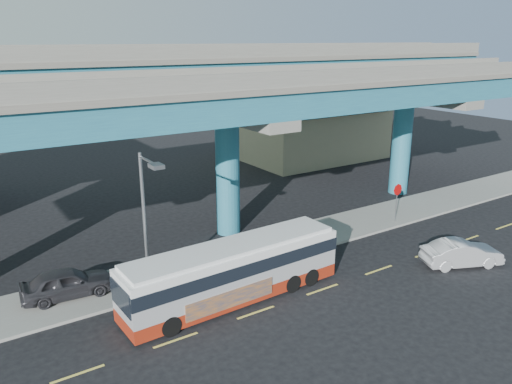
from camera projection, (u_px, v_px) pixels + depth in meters
ground at (319, 287)px, 25.22m from camera, size 120.00×120.00×0.00m
sidewalk at (258, 249)px, 29.59m from camera, size 70.00×4.00×0.15m
lane_markings at (322, 289)px, 24.98m from camera, size 58.00×0.12×0.01m
viaduct at (225, 89)px, 29.80m from camera, size 52.00×12.40×11.70m
building_beige at (309, 124)px, 52.00m from camera, size 14.00×10.23×7.00m
transit_bus at (234, 270)px, 23.62m from camera, size 11.17×2.77×2.84m
sedan at (462, 253)px, 27.46m from camera, size 4.71×5.47×1.44m
parked_car at (67, 283)px, 23.81m from camera, size 2.39×4.49×1.43m
street_lamp at (148, 206)px, 22.68m from camera, size 0.50×2.32×6.99m
stop_sign at (397, 194)px, 33.37m from camera, size 0.79×0.08×2.64m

